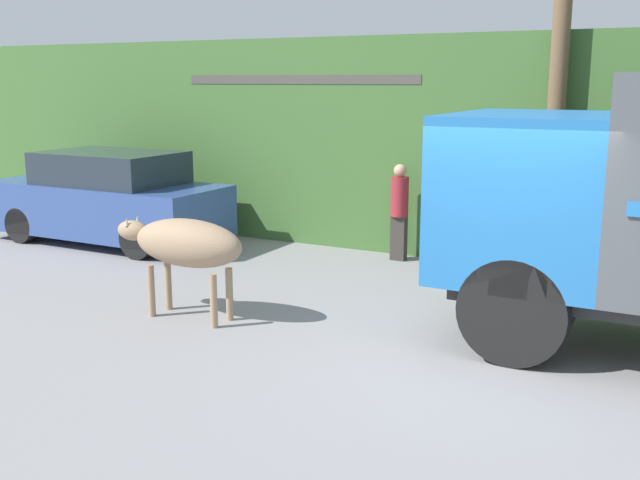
{
  "coord_description": "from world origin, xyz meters",
  "views": [
    {
      "loc": [
        2.03,
        -7.65,
        2.97
      ],
      "look_at": [
        -2.2,
        0.32,
        1.03
      ],
      "focal_mm": 42.0,
      "sensor_mm": 36.0,
      "label": 1
    }
  ],
  "objects_px": {
    "brown_cow": "(185,244)",
    "utility_pole": "(559,65)",
    "parked_suv": "(108,199)",
    "pedestrian_on_hill": "(399,207)"
  },
  "relations": [
    {
      "from": "pedestrian_on_hill",
      "to": "parked_suv",
      "type": "bearing_deg",
      "value": 13.79
    },
    {
      "from": "pedestrian_on_hill",
      "to": "brown_cow",
      "type": "bearing_deg",
      "value": 74.84
    },
    {
      "from": "parked_suv",
      "to": "pedestrian_on_hill",
      "type": "height_order",
      "value": "parked_suv"
    },
    {
      "from": "pedestrian_on_hill",
      "to": "utility_pole",
      "type": "bearing_deg",
      "value": -175.44
    },
    {
      "from": "parked_suv",
      "to": "pedestrian_on_hill",
      "type": "xyz_separation_m",
      "value": [
        5.28,
        1.22,
        0.09
      ]
    },
    {
      "from": "brown_cow",
      "to": "utility_pole",
      "type": "distance_m",
      "value": 6.04
    },
    {
      "from": "pedestrian_on_hill",
      "to": "utility_pole",
      "type": "xyz_separation_m",
      "value": [
        2.4,
        0.16,
        2.28
      ]
    },
    {
      "from": "brown_cow",
      "to": "utility_pole",
      "type": "bearing_deg",
      "value": 47.77
    },
    {
      "from": "brown_cow",
      "to": "parked_suv",
      "type": "distance_m",
      "value": 5.04
    },
    {
      "from": "pedestrian_on_hill",
      "to": "utility_pole",
      "type": "relative_size",
      "value": 0.26
    }
  ]
}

